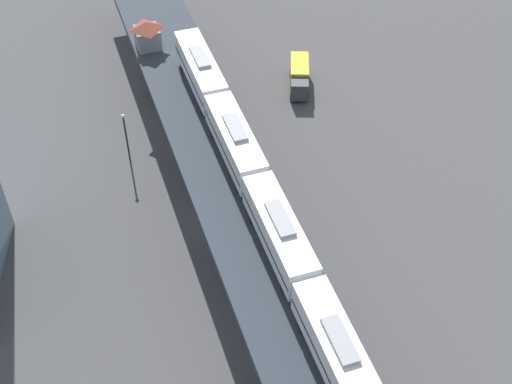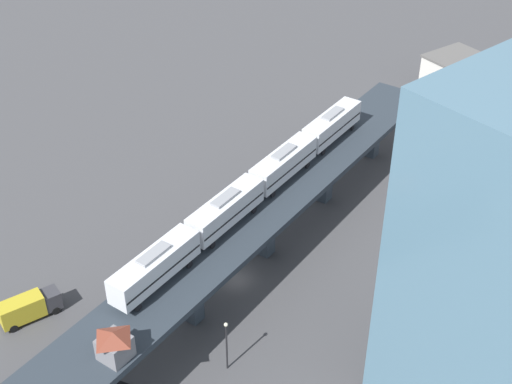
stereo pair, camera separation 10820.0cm
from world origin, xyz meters
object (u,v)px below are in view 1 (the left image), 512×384
object	(u,v)px
delivery_truck	(299,76)
street_lamp	(126,134)
signal_hut	(147,34)
subway_train	(256,184)
street_car_black	(166,90)
street_car_silver	(173,63)

from	to	relation	value
delivery_truck	street_lamp	distance (m)	24.98
signal_hut	subway_train	bearing A→B (deg)	112.57
delivery_truck	street_lamp	bearing A→B (deg)	32.25
signal_hut	street_car_black	bearing A→B (deg)	-154.35
subway_train	street_lamp	xyz separation A→B (m)	(13.68, -15.47, -6.38)
subway_train	street_lamp	size ratio (longest dim) A/B	7.03
signal_hut	street_car_silver	bearing A→B (deg)	-107.63
signal_hut	delivery_truck	distance (m)	20.32
street_lamp	street_car_silver	bearing A→B (deg)	-103.99
subway_train	delivery_truck	size ratio (longest dim) A/B	6.61
street_car_black	street_lamp	world-z (taller)	street_lamp
subway_train	street_car_silver	xyz separation A→B (m)	(9.09, -33.90, -9.55)
street_lamp	delivery_truck	bearing A→B (deg)	-147.75
signal_hut	street_car_silver	size ratio (longest dim) A/B	0.88
street_car_black	signal_hut	bearing A→B (deg)	25.65
delivery_truck	street_lamp	size ratio (longest dim) A/B	1.06
subway_train	street_car_black	size ratio (longest dim) A/B	10.29
street_car_silver	street_car_black	bearing A→B (deg)	82.94
street_car_silver	delivery_truck	world-z (taller)	delivery_truck
delivery_truck	street_lamp	xyz separation A→B (m)	(21.04, 13.27, 2.35)
street_car_silver	street_lamp	world-z (taller)	street_lamp
subway_train	delivery_truck	distance (m)	30.93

